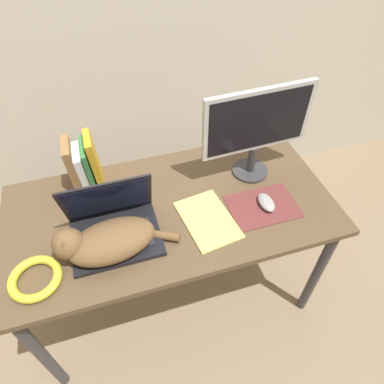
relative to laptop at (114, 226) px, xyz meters
name	(u,v)px	position (x,y,z in m)	size (l,w,h in m)	color
ground_plane	(194,349)	(0.24, -0.27, -0.76)	(12.00, 12.00, 0.00)	#847056
desk	(172,219)	(0.24, 0.07, -0.12)	(1.35, 0.67, 0.71)	brown
laptop	(114,226)	(0.00, 0.00, 0.00)	(0.33, 0.26, 0.26)	black
cat	(105,241)	(-0.04, -0.07, 0.01)	(0.45, 0.21, 0.15)	brown
external_monitor	(257,127)	(0.64, 0.17, 0.19)	(0.47, 0.16, 0.42)	#333338
mousepad	(263,206)	(0.60, -0.04, -0.05)	(0.28, 0.20, 0.00)	brown
computer_mouse	(266,202)	(0.62, -0.04, -0.03)	(0.06, 0.10, 0.03)	#99999E
book_row	(84,164)	(-0.07, 0.32, 0.06)	(0.13, 0.15, 0.24)	olive
cable_coil	(35,279)	(-0.29, -0.12, -0.03)	(0.18, 0.18, 0.03)	gold
notepad	(208,220)	(0.36, -0.04, -0.05)	(0.22, 0.30, 0.01)	#E5DB6B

